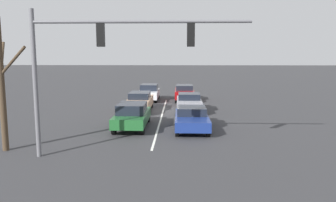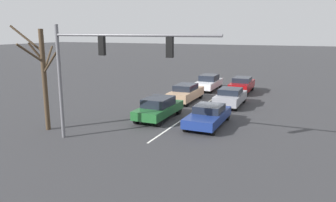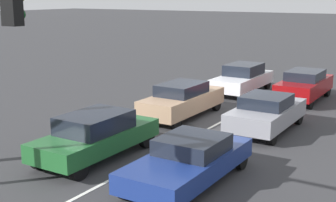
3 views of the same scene
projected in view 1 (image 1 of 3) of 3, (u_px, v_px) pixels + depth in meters
The scene contains 9 objects.
ground_plane at pixel (163, 110), 26.34m from camera, with size 240.00×240.00×0.00m, color #333335.
lane_stripe_left_divider at pixel (162, 116), 23.75m from camera, with size 0.12×17.23×0.01m, color silver.
car_darkgreen_midlane_front at pixel (132, 115), 19.96m from camera, with size 1.85×4.68×1.52m.
car_navy_leftlane_front at pixel (192, 118), 19.66m from camera, with size 1.95×4.74×1.32m.
car_gray_leftlane_second at pixel (189, 102), 25.77m from camera, with size 1.89×4.38×1.46m.
car_tan_midlane_second at pixel (140, 101), 25.99m from camera, with size 1.76×4.77×1.53m.
car_maroon_leftlane_third at pixel (184, 92), 31.91m from camera, with size 1.79×4.59×1.54m.
car_white_midlane_third at pixel (149, 92), 32.23m from camera, with size 1.83×4.80×1.57m.
traffic_signal_gantry at pixel (98, 52), 13.69m from camera, with size 9.18×0.37×6.33m.
Camera 1 is at (-1.27, 25.95, 4.42)m, focal length 35.00 mm.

